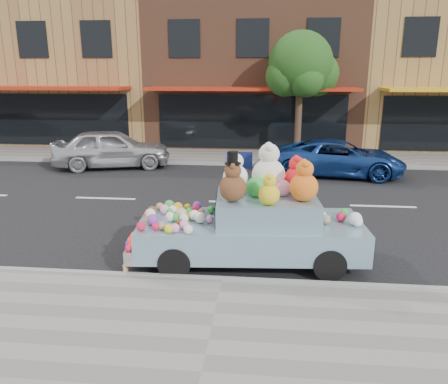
# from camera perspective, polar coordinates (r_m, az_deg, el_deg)

# --- Properties ---
(ground) EXTENTS (120.00, 120.00, 0.00)m
(ground) POSITION_cam_1_polar(r_m,az_deg,el_deg) (12.57, 2.11, -1.36)
(ground) COLOR black
(ground) RESTS_ON ground
(near_sidewalk) EXTENTS (60.00, 3.00, 0.12)m
(near_sidewalk) POSITION_cam_1_polar(r_m,az_deg,el_deg) (6.62, -1.60, -17.48)
(near_sidewalk) COLOR gray
(near_sidewalk) RESTS_ON ground
(far_sidewalk) EXTENTS (60.00, 3.00, 0.12)m
(far_sidewalk) POSITION_cam_1_polar(r_m,az_deg,el_deg) (18.86, 3.35, 4.58)
(far_sidewalk) COLOR gray
(far_sidewalk) RESTS_ON ground
(near_kerb) EXTENTS (60.00, 0.12, 0.13)m
(near_kerb) POSITION_cam_1_polar(r_m,az_deg,el_deg) (7.91, -0.22, -11.53)
(near_kerb) COLOR gray
(near_kerb) RESTS_ON ground
(far_kerb) EXTENTS (60.00, 0.12, 0.13)m
(far_kerb) POSITION_cam_1_polar(r_m,az_deg,el_deg) (17.39, 3.15, 3.65)
(far_kerb) COLOR gray
(far_kerb) RESTS_ON ground
(storefront_left) EXTENTS (10.00, 9.80, 7.30)m
(storefront_left) POSITION_cam_1_polar(r_m,az_deg,el_deg) (26.26, -19.12, 14.77)
(storefront_left) COLOR olive
(storefront_left) RESTS_ON ground
(storefront_mid) EXTENTS (10.00, 9.80, 7.30)m
(storefront_mid) POSITION_cam_1_polar(r_m,az_deg,el_deg) (23.98, 4.07, 15.55)
(storefront_mid) COLOR brown
(storefront_mid) RESTS_ON ground
(street_tree) EXTENTS (3.00, 2.70, 5.22)m
(street_tree) POSITION_cam_1_polar(r_m,az_deg,el_deg) (18.59, 10.04, 15.49)
(street_tree) COLOR #38281C
(street_tree) RESTS_ON ground
(car_silver) EXTENTS (4.72, 2.84, 1.50)m
(car_silver) POSITION_cam_1_polar(r_m,az_deg,el_deg) (17.49, -14.44, 5.54)
(car_silver) COLOR silver
(car_silver) RESTS_ON ground
(car_blue) EXTENTS (4.79, 2.64, 1.27)m
(car_blue) POSITION_cam_1_polar(r_m,az_deg,el_deg) (16.22, 14.79, 4.33)
(car_blue) COLOR navy
(car_blue) RESTS_ON ground
(art_car) EXTENTS (4.60, 2.06, 2.32)m
(art_car) POSITION_cam_1_polar(r_m,az_deg,el_deg) (8.54, 3.75, -3.83)
(art_car) COLOR black
(art_car) RESTS_ON ground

